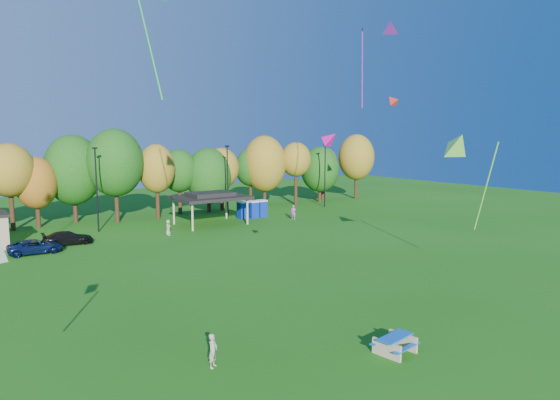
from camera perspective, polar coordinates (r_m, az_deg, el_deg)
ground at (r=21.97m, az=5.15°, el=-20.87°), size 160.00×160.00×0.00m
tree_line at (r=61.43m, az=-24.35°, el=2.61°), size 93.57×10.55×11.15m
lamp_posts at (r=56.84m, az=-20.23°, el=1.44°), size 64.50×0.25×9.09m
pavilion at (r=58.55m, az=-7.97°, el=0.35°), size 8.20×6.20×3.77m
porta_potties at (r=62.98m, az=-3.16°, el=-1.04°), size 3.75×1.55×2.18m
picnic_table at (r=25.49m, az=13.01°, el=-15.65°), size 2.15×1.87×0.84m
kite_flyer at (r=23.61m, az=-7.68°, el=-16.69°), size 0.68×0.64×1.56m
car_c at (r=49.10m, az=-26.16°, el=-4.80°), size 4.60×2.22×1.26m
car_d at (r=51.67m, az=-23.09°, el=-4.02°), size 4.62×2.10×1.31m
far_person_2 at (r=53.18m, az=-12.66°, el=-3.10°), size 0.84×0.96×1.65m
far_person_3 at (r=61.56m, az=1.54°, el=-1.42°), size 0.77×0.77×1.79m
kite_0 at (r=54.33m, az=12.68°, el=11.07°), size 1.38×1.70×1.54m
kite_1 at (r=38.92m, az=19.64°, el=6.06°), size 2.98×4.70×7.81m
kite_4 at (r=27.01m, az=5.81°, el=7.02°), size 1.23×1.38×1.14m
kite_9 at (r=48.25m, az=12.42°, el=18.84°), size 3.93×4.24×8.47m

